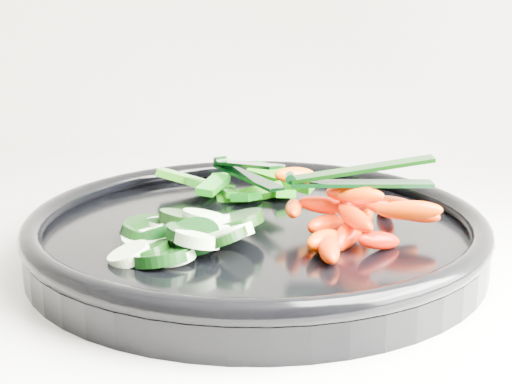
# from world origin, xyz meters

# --- Properties ---
(veggie_tray) EXTENTS (0.44, 0.44, 0.04)m
(veggie_tray) POSITION_xyz_m (0.61, 1.65, 0.95)
(veggie_tray) COLOR black
(veggie_tray) RESTS_ON counter
(cucumber_pile) EXTENTS (0.12, 0.11, 0.04)m
(cucumber_pile) POSITION_xyz_m (0.56, 1.60, 0.96)
(cucumber_pile) COLOR black
(cucumber_pile) RESTS_ON veggie_tray
(carrot_pile) EXTENTS (0.14, 0.16, 0.05)m
(carrot_pile) POSITION_xyz_m (0.69, 1.63, 0.97)
(carrot_pile) COLOR #F62C00
(carrot_pile) RESTS_ON veggie_tray
(pepper_pile) EXTENTS (0.16, 0.10, 0.04)m
(pepper_pile) POSITION_xyz_m (0.58, 1.75, 0.96)
(pepper_pile) COLOR #096309
(pepper_pile) RESTS_ON veggie_tray
(tong_carrot) EXTENTS (0.11, 0.03, 0.02)m
(tong_carrot) POSITION_xyz_m (0.69, 1.64, 1.00)
(tong_carrot) COLOR black
(tong_carrot) RESTS_ON carrot_pile
(tong_pepper) EXTENTS (0.08, 0.10, 0.02)m
(tong_pepper) POSITION_xyz_m (0.58, 1.74, 0.98)
(tong_pepper) COLOR black
(tong_pepper) RESTS_ON pepper_pile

